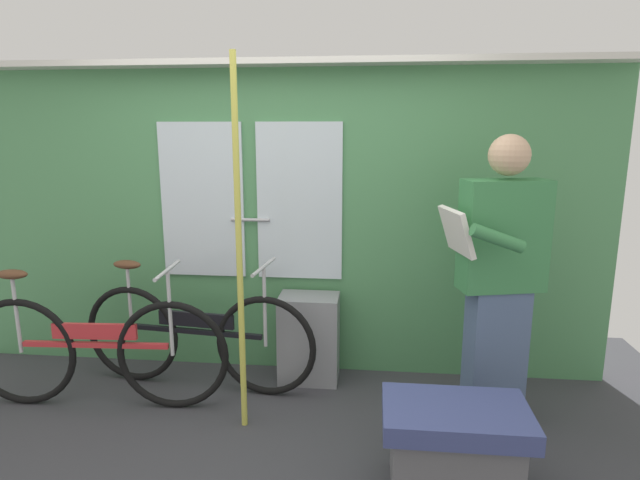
{
  "coord_description": "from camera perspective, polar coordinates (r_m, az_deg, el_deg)",
  "views": [
    {
      "loc": [
        0.67,
        -2.48,
        1.75
      ],
      "look_at": [
        0.36,
        0.53,
        1.11
      ],
      "focal_mm": 29.54,
      "sensor_mm": 36.0,
      "label": 1
    }
  ],
  "objects": [
    {
      "name": "ground_plane",
      "position": [
        3.12,
        -8.23,
        -22.84
      ],
      "size": [
        5.62,
        3.99,
        0.04
      ],
      "primitive_type": "cube",
      "color": "#38383D"
    },
    {
      "name": "train_door_wall",
      "position": [
        3.78,
        -4.5,
        2.72
      ],
      "size": [
        4.62,
        0.28,
        2.2
      ],
      "color": "#4C8C56",
      "rests_on": "ground_plane"
    },
    {
      "name": "bicycle_near_door",
      "position": [
        3.74,
        -13.31,
        -10.13
      ],
      "size": [
        1.66,
        0.44,
        0.9
      ],
      "rotation": [
        0.0,
        0.0,
        -0.11
      ],
      "color": "black",
      "rests_on": "ground_plane"
    },
    {
      "name": "bicycle_leaning_behind",
      "position": [
        3.69,
        -23.19,
        -10.92
      ],
      "size": [
        1.7,
        0.44,
        0.92
      ],
      "rotation": [
        0.0,
        0.0,
        0.06
      ],
      "color": "black",
      "rests_on": "ground_plane"
    },
    {
      "name": "passenger_reading_newspaper",
      "position": [
        3.21,
        18.8,
        -3.89
      ],
      "size": [
        0.62,
        0.55,
        1.73
      ],
      "rotation": [
        0.0,
        0.0,
        3.37
      ],
      "color": "slate",
      "rests_on": "ground_plane"
    },
    {
      "name": "trash_bin_by_wall",
      "position": [
        3.77,
        -1.19,
        -10.57
      ],
      "size": [
        0.41,
        0.28,
        0.62
      ],
      "primitive_type": "cube",
      "color": "gray",
      "rests_on": "ground_plane"
    },
    {
      "name": "handrail_pole",
      "position": [
        3.0,
        -8.75,
        -1.18
      ],
      "size": [
        0.04,
        0.04,
        2.16
      ],
      "primitive_type": "cylinder",
      "color": "#C6C14C",
      "rests_on": "ground_plane"
    },
    {
      "name": "bench_seat_corner",
      "position": [
        2.83,
        14.32,
        -20.83
      ],
      "size": [
        0.7,
        0.44,
        0.45
      ],
      "color": "#3D477F",
      "rests_on": "ground_plane"
    }
  ]
}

